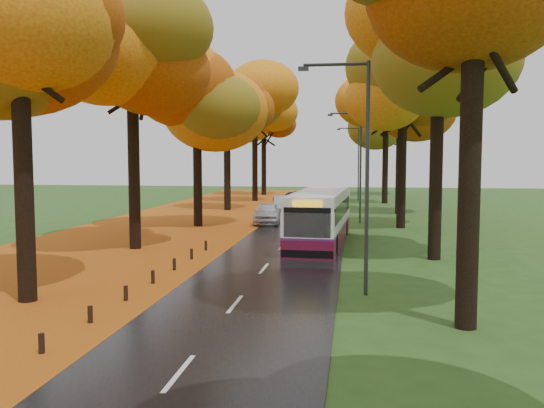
% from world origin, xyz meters
% --- Properties ---
extents(ground, '(160.00, 160.00, 0.00)m').
position_xyz_m(ground, '(0.00, 0.00, 0.00)').
color(ground, '#284C19').
rests_on(ground, ground).
extents(road, '(6.50, 90.00, 0.04)m').
position_xyz_m(road, '(0.00, 25.00, 0.02)').
color(road, black).
rests_on(road, ground).
extents(centre_line, '(0.12, 90.00, 0.01)m').
position_xyz_m(centre_line, '(0.00, 25.00, 0.04)').
color(centre_line, silver).
rests_on(centre_line, road).
extents(leaf_verge, '(12.00, 90.00, 0.02)m').
position_xyz_m(leaf_verge, '(-9.00, 25.00, 0.01)').
color(leaf_verge, '#80400B').
rests_on(leaf_verge, ground).
extents(leaf_drift, '(0.90, 90.00, 0.01)m').
position_xyz_m(leaf_drift, '(-3.05, 25.00, 0.04)').
color(leaf_drift, '#C65814').
rests_on(leaf_drift, road).
extents(trees_left, '(9.20, 74.00, 13.88)m').
position_xyz_m(trees_left, '(-7.18, 27.06, 9.53)').
color(trees_left, black).
rests_on(trees_left, ground).
extents(trees_right, '(9.30, 74.20, 13.96)m').
position_xyz_m(trees_right, '(7.19, 26.91, 9.69)').
color(trees_right, black).
rests_on(trees_right, ground).
extents(bollard_row, '(0.11, 23.51, 0.52)m').
position_xyz_m(bollard_row, '(-3.70, 4.70, 0.26)').
color(bollard_row, black).
rests_on(bollard_row, ground).
extents(streetlamp_near, '(2.45, 0.18, 8.00)m').
position_xyz_m(streetlamp_near, '(3.95, 8.00, 4.71)').
color(streetlamp_near, '#333538').
rests_on(streetlamp_near, ground).
extents(streetlamp_mid, '(2.45, 0.18, 8.00)m').
position_xyz_m(streetlamp_mid, '(3.95, 30.00, 4.71)').
color(streetlamp_mid, '#333538').
rests_on(streetlamp_mid, ground).
extents(streetlamp_far, '(2.45, 0.18, 8.00)m').
position_xyz_m(streetlamp_far, '(3.95, 52.00, 4.71)').
color(streetlamp_far, '#333538').
rests_on(streetlamp_far, ground).
extents(bus, '(3.09, 11.03, 2.87)m').
position_xyz_m(bus, '(1.94, 19.64, 1.54)').
color(bus, '#590E26').
rests_on(bus, road).
extents(car_white, '(2.20, 4.60, 1.52)m').
position_xyz_m(car_white, '(-2.35, 28.29, 0.80)').
color(car_white, silver).
rests_on(car_white, road).
extents(car_silver, '(2.29, 4.43, 1.39)m').
position_xyz_m(car_silver, '(-2.35, 37.00, 0.73)').
color(car_silver, '#95989C').
rests_on(car_silver, road).
extents(car_dark, '(2.94, 4.53, 1.22)m').
position_xyz_m(car_dark, '(-2.35, 45.55, 0.65)').
color(car_dark, black).
rests_on(car_dark, road).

